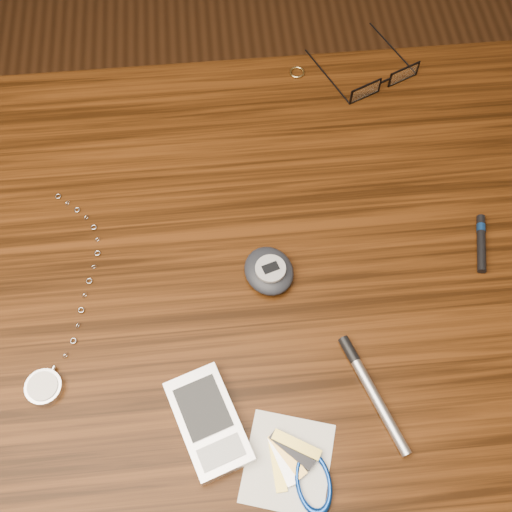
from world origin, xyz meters
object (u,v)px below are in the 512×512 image
(pocket_watch, at_px, (46,379))
(notepad_keys, at_px, (300,471))
(desk, at_px, (220,299))
(eyeglasses, at_px, (382,80))
(pda_phone, at_px, (208,422))
(pedometer, at_px, (269,271))
(silver_pen, at_px, (368,385))

(pocket_watch, xyz_separation_m, notepad_keys, (0.28, -0.13, -0.00))
(desk, bearing_deg, pocket_watch, -147.09)
(eyeglasses, height_order, pda_phone, eyeglasses)
(pocket_watch, distance_m, pedometer, 0.29)
(desk, bearing_deg, silver_pen, -46.44)
(desk, distance_m, pocket_watch, 0.26)
(pedometer, bearing_deg, desk, 163.44)
(desk, bearing_deg, notepad_keys, -73.88)
(pocket_watch, distance_m, pda_phone, 0.19)
(pocket_watch, bearing_deg, notepad_keys, -24.81)
(silver_pen, bearing_deg, eyeglasses, 77.53)
(pocket_watch, height_order, notepad_keys, same)
(notepad_keys, bearing_deg, desk, 106.12)
(pedometer, height_order, notepad_keys, pedometer)
(pedometer, bearing_deg, pda_phone, -115.78)
(notepad_keys, xyz_separation_m, silver_pen, (0.09, 0.09, 0.00))
(pedometer, xyz_separation_m, silver_pen, (0.10, -0.15, -0.01))
(pocket_watch, bearing_deg, silver_pen, -6.47)
(desk, xyz_separation_m, pocket_watch, (-0.20, -0.13, 0.11))
(silver_pen, bearing_deg, notepad_keys, -135.82)
(notepad_keys, distance_m, silver_pen, 0.12)
(notepad_keys, height_order, silver_pen, silver_pen)
(desk, distance_m, notepad_keys, 0.29)
(eyeglasses, distance_m, pedometer, 0.36)
(eyeglasses, bearing_deg, pocket_watch, -138.70)
(pda_phone, bearing_deg, silver_pen, 7.80)
(notepad_keys, bearing_deg, silver_pen, 44.18)
(desk, height_order, notepad_keys, notepad_keys)
(desk, height_order, pedometer, pedometer)
(pocket_watch, relative_size, pda_phone, 2.20)
(pedometer, xyz_separation_m, notepad_keys, (0.01, -0.24, -0.01))
(pedometer, relative_size, notepad_keys, 0.68)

